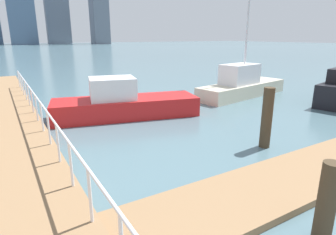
# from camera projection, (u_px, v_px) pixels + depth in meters

# --- Properties ---
(ground_plane) EXTENTS (300.00, 300.00, 0.00)m
(ground_plane) POSITION_uv_depth(u_px,v_px,m) (83.00, 98.00, 17.30)
(ground_plane) COLOR slate
(floating_dock) EXTENTS (14.42, 2.00, 0.18)m
(floating_dock) POSITION_uv_depth(u_px,v_px,m) (331.00, 163.00, 8.22)
(floating_dock) COLOR #93704C
(floating_dock) RESTS_ON ground_plane
(boardwalk_railing) EXTENTS (0.06, 26.67, 1.08)m
(boardwalk_railing) POSITION_uv_depth(u_px,v_px,m) (57.00, 133.00, 7.36)
(boardwalk_railing) COLOR white
(boardwalk_railing) RESTS_ON boardwalk
(dock_piling_2) EXTENTS (0.36, 0.36, 2.04)m
(dock_piling_2) POSITION_uv_depth(u_px,v_px,m) (267.00, 118.00, 9.39)
(dock_piling_2) COLOR #473826
(dock_piling_2) RESTS_ON ground_plane
(dock_piling_3) EXTENTS (0.33, 0.33, 1.55)m
(dock_piling_3) POSITION_uv_depth(u_px,v_px,m) (327.00, 202.00, 5.07)
(dock_piling_3) COLOR #473826
(dock_piling_3) RESTS_ON ground_plane
(moored_boat_4) EXTENTS (6.87, 3.50, 1.85)m
(moored_boat_4) POSITION_uv_depth(u_px,v_px,m) (123.00, 103.00, 13.11)
(moored_boat_4) COLOR red
(moored_boat_4) RESTS_ON ground_plane
(moored_boat_5) EXTENTS (7.16, 2.98, 9.29)m
(moored_boat_5) POSITION_uv_depth(u_px,v_px,m) (242.00, 85.00, 17.55)
(moored_boat_5) COLOR beige
(moored_boat_5) RESTS_ON ground_plane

